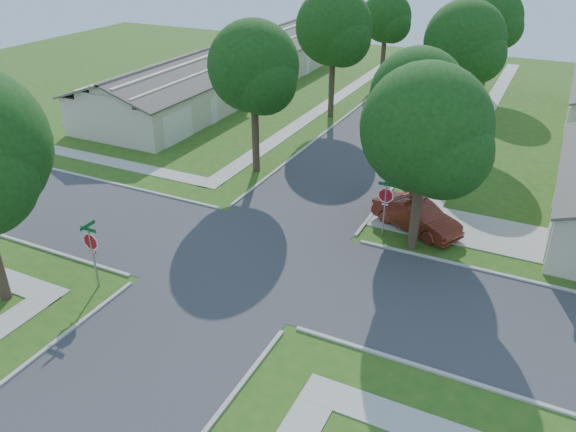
% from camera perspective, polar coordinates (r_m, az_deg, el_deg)
% --- Properties ---
extents(ground, '(100.00, 100.00, 0.00)m').
position_cam_1_polar(ground, '(25.64, -3.77, -4.33)').
color(ground, '#265617').
rests_on(ground, ground).
extents(road_ns, '(7.00, 100.00, 0.02)m').
position_cam_1_polar(road_ns, '(25.64, -3.77, -4.32)').
color(road_ns, '#333335').
rests_on(road_ns, ground).
extents(sidewalk_ne, '(1.20, 40.00, 0.04)m').
position_cam_1_polar(sidewalk_ne, '(47.00, 19.19, 9.48)').
color(sidewalk_ne, '#9E9B91').
rests_on(sidewalk_ne, ground).
extents(sidewalk_nw, '(1.20, 40.00, 0.04)m').
position_cam_1_polar(sidewalk_nw, '(49.78, 5.04, 11.88)').
color(sidewalk_nw, '#9E9B91').
rests_on(sidewalk_nw, ground).
extents(driveway, '(8.80, 3.60, 0.05)m').
position_cam_1_polar(driveway, '(29.34, 16.92, -1.09)').
color(driveway, '#9E9B91').
rests_on(driveway, ground).
extents(stop_sign_sw, '(1.05, 0.80, 2.98)m').
position_cam_1_polar(stop_sign_sw, '(24.05, -19.37, -2.73)').
color(stop_sign_sw, gray).
rests_on(stop_sign_sw, ground).
extents(stop_sign_ne, '(1.05, 0.80, 2.98)m').
position_cam_1_polar(stop_sign_ne, '(26.88, 9.88, 1.85)').
color(stop_sign_ne, gray).
rests_on(stop_sign_ne, ground).
extents(tree_e_near, '(4.97, 4.80, 8.28)m').
position_cam_1_polar(tree_e_near, '(29.52, 13.08, 11.44)').
color(tree_e_near, '#38281C').
rests_on(tree_e_near, ground).
extents(tree_e_mid, '(5.59, 5.40, 9.21)m').
position_cam_1_polar(tree_e_mid, '(40.88, 17.55, 16.23)').
color(tree_e_mid, '#38281C').
rests_on(tree_e_mid, ground).
extents(tree_e_far, '(5.17, 5.00, 8.72)m').
position_cam_1_polar(tree_e_far, '(53.64, 20.13, 18.07)').
color(tree_e_far, '#38281C').
rests_on(tree_e_far, ground).
extents(tree_w_near, '(5.38, 5.20, 8.97)m').
position_cam_1_polar(tree_w_near, '(32.72, -3.42, 14.52)').
color(tree_w_near, '#38281C').
rests_on(tree_w_near, ground).
extents(tree_w_mid, '(5.80, 5.60, 9.56)m').
position_cam_1_polar(tree_w_mid, '(43.29, 4.73, 18.27)').
color(tree_w_mid, '#38281C').
rests_on(tree_w_mid, ground).
extents(tree_w_far, '(4.76, 4.60, 8.04)m').
position_cam_1_polar(tree_w_far, '(55.60, 9.97, 19.06)').
color(tree_w_far, '#38281C').
rests_on(tree_w_far, ground).
extents(tree_ne_corner, '(5.80, 5.60, 8.66)m').
position_cam_1_polar(tree_ne_corner, '(24.73, 13.90, 8.06)').
color(tree_ne_corner, '#38281C').
rests_on(tree_ne_corner, ground).
extents(house_nw_near, '(8.42, 13.60, 4.23)m').
position_cam_1_polar(house_nw_near, '(44.87, -12.41, 11.55)').
color(house_nw_near, '#C2B999').
rests_on(house_nw_near, ground).
extents(house_nw_far, '(8.42, 13.60, 4.23)m').
position_cam_1_polar(house_nw_far, '(58.72, -2.00, 15.93)').
color(house_nw_far, '#C2B999').
rests_on(house_nw_far, ground).
extents(car_driveway, '(4.83, 3.33, 1.51)m').
position_cam_1_polar(car_driveway, '(28.28, 12.93, -0.00)').
color(car_driveway, '#5F1F13').
rests_on(car_driveway, ground).
extents(car_curb_east, '(2.41, 4.87, 1.60)m').
position_cam_1_polar(car_curb_east, '(50.53, 14.34, 12.29)').
color(car_curb_east, black).
rests_on(car_curb_east, ground).
extents(car_curb_west, '(2.22, 4.59, 1.29)m').
position_cam_1_polar(car_curb_west, '(61.06, 12.43, 14.95)').
color(car_curb_west, black).
rests_on(car_curb_west, ground).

